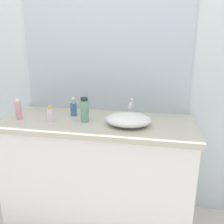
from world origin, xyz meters
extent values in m
cube|color=silver|center=(0.00, 0.73, 1.30)|extent=(6.00, 0.06, 2.60)
cube|color=white|center=(-0.06, 0.39, 0.42)|extent=(1.42, 0.55, 0.85)
cube|color=#BAB39F|center=(-0.06, 0.39, 0.87)|extent=(1.46, 0.59, 0.04)
cube|color=#B2BCC6|center=(-0.06, 0.69, 1.49)|extent=(1.38, 0.01, 1.22)
ellipsoid|color=silver|center=(0.19, 0.34, 0.93)|extent=(0.32, 0.28, 0.08)
cylinder|color=silver|center=(0.19, 0.51, 0.95)|extent=(0.03, 0.03, 0.13)
cylinder|color=silver|center=(0.19, 0.46, 1.00)|extent=(0.03, 0.10, 0.03)
sphere|color=silver|center=(0.19, 0.53, 1.03)|extent=(0.03, 0.03, 0.03)
cylinder|color=#436991|center=(-0.27, 0.49, 0.94)|extent=(0.05, 0.05, 0.10)
cylinder|color=silver|center=(-0.27, 0.49, 1.00)|extent=(0.02, 0.02, 0.02)
sphere|color=silver|center=(-0.27, 0.49, 1.02)|extent=(0.03, 0.03, 0.03)
cylinder|color=silver|center=(-0.27, 0.47, 1.02)|extent=(0.01, 0.02, 0.01)
cylinder|color=gray|center=(-0.14, 0.36, 0.96)|extent=(0.06, 0.06, 0.16)
cylinder|color=#212D22|center=(-0.14, 0.36, 1.06)|extent=(0.05, 0.05, 0.02)
cylinder|color=pink|center=(-0.65, 0.32, 0.95)|extent=(0.05, 0.05, 0.14)
cylinder|color=silver|center=(-0.65, 0.32, 1.03)|extent=(0.04, 0.04, 0.02)
cylinder|color=silver|center=(-0.39, 0.31, 0.93)|extent=(0.05, 0.05, 0.09)
cylinder|color=#E0B351|center=(-0.39, 0.31, 0.99)|extent=(0.03, 0.03, 0.02)
camera|label=1|loc=(0.37, -1.19, 1.44)|focal=36.71mm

